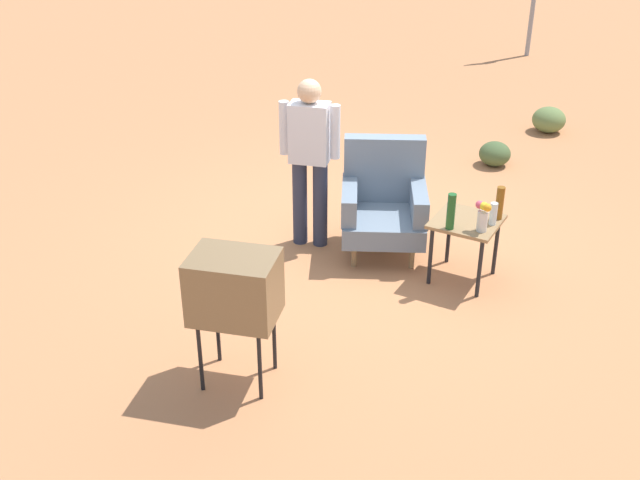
{
  "coord_description": "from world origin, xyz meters",
  "views": [
    {
      "loc": [
        2.91,
        -5.97,
        3.57
      ],
      "look_at": [
        0.24,
        -1.2,
        0.65
      ],
      "focal_mm": 43.05,
      "sensor_mm": 36.0,
      "label": 1
    }
  ],
  "objects_px": {
    "bottle_tall_amber": "(500,203)",
    "flower_vase": "(483,215)",
    "bottle_wine_green": "(451,211)",
    "person_standing": "(310,153)",
    "side_table": "(466,229)",
    "bottle_short_clear": "(493,214)",
    "tv_on_stand": "(234,288)",
    "armchair": "(384,201)"
  },
  "relations": [
    {
      "from": "armchair",
      "to": "person_standing",
      "type": "height_order",
      "value": "person_standing"
    },
    {
      "from": "bottle_tall_amber",
      "to": "bottle_wine_green",
      "type": "distance_m",
      "value": 0.49
    },
    {
      "from": "person_standing",
      "to": "bottle_wine_green",
      "type": "bearing_deg",
      "value": -5.81
    },
    {
      "from": "bottle_tall_amber",
      "to": "flower_vase",
      "type": "relative_size",
      "value": 1.13
    },
    {
      "from": "side_table",
      "to": "bottle_wine_green",
      "type": "xyz_separation_m",
      "value": [
        -0.07,
        -0.22,
        0.24
      ]
    },
    {
      "from": "armchair",
      "to": "bottle_tall_amber",
      "type": "distance_m",
      "value": 1.12
    },
    {
      "from": "armchair",
      "to": "person_standing",
      "type": "xyz_separation_m",
      "value": [
        -0.66,
        -0.24,
        0.44
      ]
    },
    {
      "from": "tv_on_stand",
      "to": "bottle_short_clear",
      "type": "distance_m",
      "value": 2.48
    },
    {
      "from": "bottle_tall_amber",
      "to": "bottle_wine_green",
      "type": "bearing_deg",
      "value": -128.15
    },
    {
      "from": "person_standing",
      "to": "side_table",
      "type": "bearing_deg",
      "value": 2.8
    },
    {
      "from": "person_standing",
      "to": "armchair",
      "type": "bearing_deg",
      "value": 20.41
    },
    {
      "from": "bottle_wine_green",
      "to": "bottle_tall_amber",
      "type": "bearing_deg",
      "value": 51.85
    },
    {
      "from": "armchair",
      "to": "side_table",
      "type": "xyz_separation_m",
      "value": [
        0.87,
        -0.17,
        0.01
      ]
    },
    {
      "from": "bottle_short_clear",
      "to": "tv_on_stand",
      "type": "bearing_deg",
      "value": -117.71
    },
    {
      "from": "bottle_short_clear",
      "to": "flower_vase",
      "type": "relative_size",
      "value": 0.75
    },
    {
      "from": "side_table",
      "to": "flower_vase",
      "type": "bearing_deg",
      "value": -37.35
    },
    {
      "from": "bottle_tall_amber",
      "to": "flower_vase",
      "type": "xyz_separation_m",
      "value": [
        -0.05,
        -0.29,
        -0.0
      ]
    },
    {
      "from": "side_table",
      "to": "bottle_short_clear",
      "type": "relative_size",
      "value": 2.95
    },
    {
      "from": "person_standing",
      "to": "flower_vase",
      "type": "xyz_separation_m",
      "value": [
        1.7,
        -0.06,
        -0.2
      ]
    },
    {
      "from": "bottle_short_clear",
      "to": "bottle_wine_green",
      "type": "distance_m",
      "value": 0.39
    },
    {
      "from": "side_table",
      "to": "person_standing",
      "type": "relative_size",
      "value": 0.36
    },
    {
      "from": "armchair",
      "to": "flower_vase",
      "type": "xyz_separation_m",
      "value": [
        1.04,
        -0.3,
        0.24
      ]
    },
    {
      "from": "bottle_tall_amber",
      "to": "bottle_short_clear",
      "type": "distance_m",
      "value": 0.14
    },
    {
      "from": "tv_on_stand",
      "to": "bottle_wine_green",
      "type": "height_order",
      "value": "tv_on_stand"
    },
    {
      "from": "person_standing",
      "to": "bottle_tall_amber",
      "type": "distance_m",
      "value": 1.78
    },
    {
      "from": "person_standing",
      "to": "bottle_short_clear",
      "type": "relative_size",
      "value": 8.2
    },
    {
      "from": "bottle_short_clear",
      "to": "flower_vase",
      "type": "height_order",
      "value": "flower_vase"
    },
    {
      "from": "bottle_tall_amber",
      "to": "bottle_wine_green",
      "type": "height_order",
      "value": "bottle_wine_green"
    },
    {
      "from": "bottle_wine_green",
      "to": "bottle_short_clear",
      "type": "bearing_deg",
      "value": 40.73
    },
    {
      "from": "armchair",
      "to": "person_standing",
      "type": "bearing_deg",
      "value": -159.59
    },
    {
      "from": "person_standing",
      "to": "bottle_wine_green",
      "type": "height_order",
      "value": "person_standing"
    },
    {
      "from": "bottle_wine_green",
      "to": "flower_vase",
      "type": "height_order",
      "value": "bottle_wine_green"
    },
    {
      "from": "side_table",
      "to": "person_standing",
      "type": "bearing_deg",
      "value": -177.2
    },
    {
      "from": "person_standing",
      "to": "bottle_short_clear",
      "type": "xyz_separation_m",
      "value": [
        1.75,
        0.1,
        -0.25
      ]
    },
    {
      "from": "bottle_tall_amber",
      "to": "side_table",
      "type": "bearing_deg",
      "value": -144.61
    },
    {
      "from": "side_table",
      "to": "bottle_tall_amber",
      "type": "distance_m",
      "value": 0.36
    },
    {
      "from": "person_standing",
      "to": "flower_vase",
      "type": "distance_m",
      "value": 1.72
    },
    {
      "from": "tv_on_stand",
      "to": "flower_vase",
      "type": "bearing_deg",
      "value": 61.38
    },
    {
      "from": "bottle_tall_amber",
      "to": "flower_vase",
      "type": "distance_m",
      "value": 0.3
    },
    {
      "from": "side_table",
      "to": "flower_vase",
      "type": "xyz_separation_m",
      "value": [
        0.17,
        -0.13,
        0.23
      ]
    },
    {
      "from": "flower_vase",
      "to": "side_table",
      "type": "bearing_deg",
      "value": 142.65
    },
    {
      "from": "armchair",
      "to": "bottle_wine_green",
      "type": "xyz_separation_m",
      "value": [
        0.8,
        -0.39,
        0.25
      ]
    }
  ]
}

